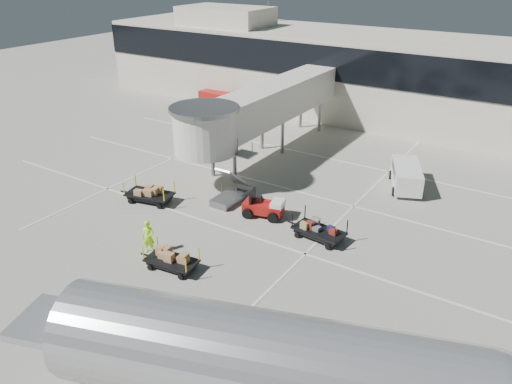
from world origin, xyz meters
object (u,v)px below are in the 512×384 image
suitcase_cart (319,231)px  box_cart_far (149,194)px  minivan (406,174)px  baggage_tug (264,207)px  belt_loader (218,100)px  ground_worker (148,237)px  aircraft (288,369)px  box_cart_near (171,261)px

suitcase_cart → box_cart_far: 11.98m
box_cart_far → minivan: (13.89, 11.75, 0.44)m
suitcase_cart → minivan: size_ratio=0.79×
baggage_tug → belt_loader: (-17.55, 18.67, 0.22)m
ground_worker → belt_loader: belt_loader is taller
minivan → ground_worker: bearing=-142.7°
ground_worker → aircraft: (12.17, -5.82, 1.66)m
baggage_tug → ground_worker: 7.89m
baggage_tug → ground_worker: (-3.18, -7.21, 0.37)m
belt_loader → minivan: bearing=-15.5°
baggage_tug → box_cart_far: baggage_tug is taller
minivan → belt_loader: size_ratio=1.03×
suitcase_cart → box_cart_far: bearing=-165.1°
aircraft → box_cart_near: bearing=134.5°
ground_worker → minivan: 18.95m
baggage_tug → aircraft: aircraft is taller
baggage_tug → suitcase_cart: bearing=-23.4°
box_cart_far → minivan: 18.20m
box_cart_near → belt_loader: belt_loader is taller
box_cart_near → aircraft: 11.48m
box_cart_near → minivan: size_ratio=0.73×
baggage_tug → ground_worker: ground_worker is taller
suitcase_cart → ground_worker: ground_worker is taller
baggage_tug → suitcase_cart: (4.21, -0.71, -0.09)m
suitcase_cart → box_cart_far: box_cart_far is taller
baggage_tug → aircraft: bearing=-69.3°
suitcase_cart → aircraft: 13.39m
baggage_tug → minivan: (6.25, 9.22, 0.40)m
suitcase_cart → aircraft: size_ratio=0.21×
suitcase_cart → belt_loader: belt_loader is taller
box_cart_near → ground_worker: size_ratio=1.79×
minivan → baggage_tug: bearing=-147.0°
baggage_tug → box_cart_near: baggage_tug is taller
suitcase_cart → box_cart_near: suitcase_cart is taller
baggage_tug → suitcase_cart: baggage_tug is taller
box_cart_near → box_cart_far: 8.47m
box_cart_far → belt_loader: size_ratio=0.85×
box_cart_near → belt_loader: (-16.53, 26.49, 0.31)m
belt_loader → ground_worker: bearing=-54.8°
suitcase_cart → box_cart_near: size_ratio=1.09×
belt_loader → aircraft: (26.53, -31.70, 1.81)m
minivan → aircraft: (2.73, -22.25, 1.63)m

